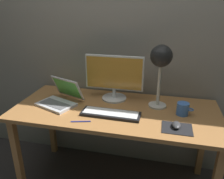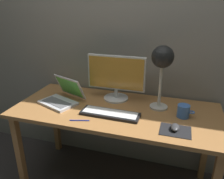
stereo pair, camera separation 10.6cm
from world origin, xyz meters
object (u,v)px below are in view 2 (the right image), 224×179
Objects in this scene: keyboard_main at (110,114)px; pen at (80,120)px; monitor at (116,76)px; desk_lamp at (162,61)px; coffee_mug at (184,111)px; mouse at (175,127)px; laptop at (64,95)px.

keyboard_main is 0.23m from pen.
monitor is 0.41m from desk_lamp.
desk_lamp is at bearing -9.76° from monitor.
mouse is at bearing -103.60° from coffee_mug.
monitor is 0.47m from laptop.
coffee_mug is at bearing -28.05° from desk_lamp.
desk_lamp is 0.39m from coffee_mug.
monitor reaches higher than keyboard_main.
mouse is at bearing -65.22° from desk_lamp.
coffee_mug is at bearing 76.40° from mouse.
keyboard_main is 3.16× the size of pen.
mouse is 0.65m from pen.
keyboard_main is at bearing -165.68° from coffee_mug.
laptop is 0.93m from mouse.
desk_lamp is at bearing 114.78° from mouse.
monitor is 3.95× the size of coffee_mug.
coffee_mug reaches higher than pen.
keyboard_main is 0.89× the size of desk_lamp.
desk_lamp is at bearing 8.46° from laptop.
keyboard_main is at bearing -82.17° from monitor.
keyboard_main is 0.47m from mouse.
laptop is at bearing -156.12° from monitor.
keyboard_main is 0.54m from desk_lamp.
mouse is at bearing -35.66° from monitor.
keyboard_main is at bearing 171.56° from mouse.
desk_lamp is (0.33, 0.23, 0.37)m from keyboard_main.
pen is (-0.14, -0.44, -0.20)m from monitor.
mouse is (0.14, -0.30, -0.36)m from desk_lamp.
mouse is (0.91, -0.19, -0.04)m from laptop.
monitor reaches higher than mouse.
mouse is 0.69× the size of pen.
desk_lamp reaches higher than mouse.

